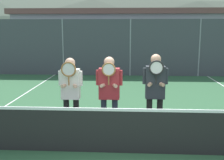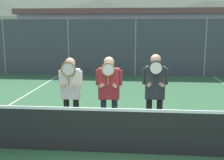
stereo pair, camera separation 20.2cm
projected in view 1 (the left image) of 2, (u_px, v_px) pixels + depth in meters
The scene contains 12 objects.
ground_plane at pixel (132, 153), 5.50m from camera, with size 120.00×120.00×0.00m, color #2D5B38.
hill_distant at pixel (129, 40), 58.37m from camera, with size 129.72×72.07×25.22m.
clubhouse_building at pixel (134, 36), 20.79m from camera, with size 17.01×5.50×3.69m.
fence_back at pixel (130, 48), 14.25m from camera, with size 20.85×0.06×2.86m.
tennis_net at pixel (133, 130), 5.41m from camera, with size 10.59×0.09×1.00m.
court_line_left_sideline at pixel (3, 107), 8.66m from camera, with size 0.05×16.00×0.01m, color white.
player_leftmost at pixel (71, 90), 6.26m from camera, with size 0.54×0.34×1.77m.
player_center_left at pixel (109, 89), 6.20m from camera, with size 0.59×0.34×1.80m.
player_center_right at pixel (155, 89), 6.11m from camera, with size 0.55×0.34×1.87m.
car_far_left at pixel (21, 53), 17.41m from camera, with size 4.22×2.06×1.81m.
car_left_of_center at pixel (97, 54), 17.08m from camera, with size 4.40×1.91×1.69m.
car_center at pixel (177, 55), 16.49m from camera, with size 4.31×1.99×1.70m.
Camera 1 is at (-0.11, -5.16, 2.41)m, focal length 45.00 mm.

